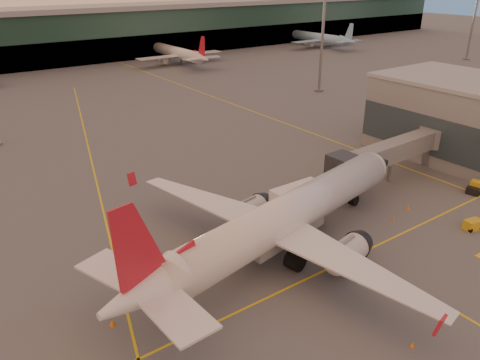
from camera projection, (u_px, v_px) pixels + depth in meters
ground at (363, 295)px, 44.29m from camera, size 600.00×600.00×0.00m
taxi_markings at (111, 167)px, 73.38m from camera, size 100.12×173.00×0.01m
terminal at (13, 39)px, 145.86m from camera, size 400.00×20.00×17.60m
gate_building at (453, 115)px, 77.37m from camera, size 18.40×22.40×12.60m
mast_east_near at (323, 31)px, 113.51m from camera, size 2.40×2.40×25.60m
mast_east_far at (475, 15)px, 156.45m from camera, size 2.40×2.40×25.60m
main_airplane at (281, 220)px, 49.03m from camera, size 42.23×38.35×12.82m
jet_bridge at (397, 151)px, 67.55m from camera, size 24.34×4.40×6.20m
catering_truck at (298, 204)px, 55.33m from camera, size 6.60×3.00×5.11m
gpu_cart at (473, 225)px, 55.40m from camera, size 2.31×1.66×1.22m
pushback_tug at (476, 188)px, 64.78m from camera, size 3.42×2.30×1.62m
cone_nose at (408, 207)px, 60.17m from camera, size 0.48×0.48×0.61m
cone_tail at (112, 323)px, 40.37m from camera, size 0.49×0.49×0.62m
cone_wing_right at (412, 344)px, 38.12m from camera, size 0.38×0.38×0.48m
cone_fwd at (393, 218)px, 57.59m from camera, size 0.38×0.38×0.48m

